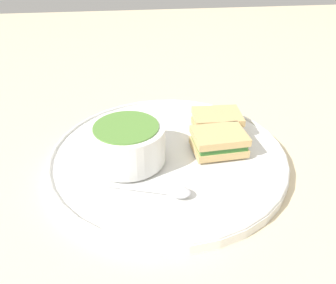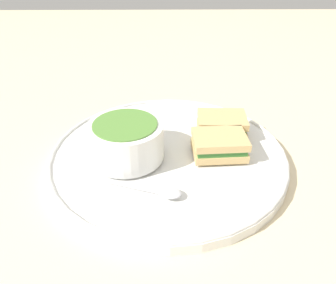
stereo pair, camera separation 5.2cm
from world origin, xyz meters
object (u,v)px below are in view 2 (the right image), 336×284
(spoon, at_px, (161,191))
(sandwich_half_far, at_px, (222,125))
(soup_bowl, at_px, (126,140))
(sandwich_half_near, at_px, (219,145))

(spoon, xyz_separation_m, sandwich_half_far, (-0.10, -0.15, 0.01))
(soup_bowl, relative_size, sandwich_half_far, 1.36)
(spoon, bearing_deg, sandwich_half_far, 74.32)
(spoon, bearing_deg, soup_bowl, 139.37)
(soup_bowl, height_order, sandwich_half_near, soup_bowl)
(spoon, distance_m, sandwich_half_far, 0.19)
(spoon, relative_size, sandwich_half_far, 1.43)
(soup_bowl, distance_m, sandwich_half_near, 0.14)
(sandwich_half_near, xyz_separation_m, sandwich_half_far, (-0.01, -0.06, 0.00))
(soup_bowl, distance_m, spoon, 0.10)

